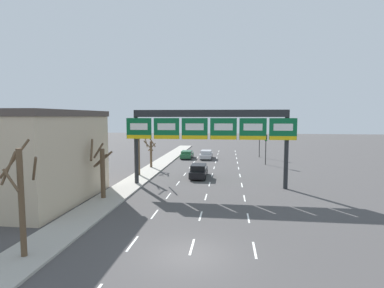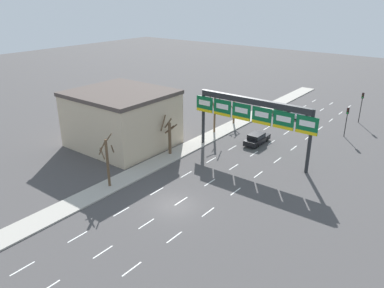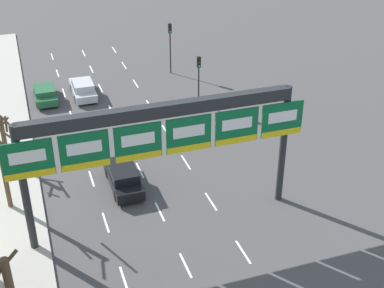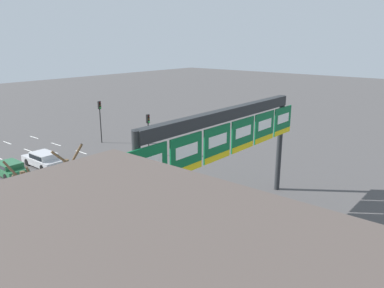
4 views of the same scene
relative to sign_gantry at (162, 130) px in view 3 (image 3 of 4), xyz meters
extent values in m
cube|color=white|center=(-3.30, -3.87, -6.11)|extent=(0.12, 2.00, 0.01)
cube|color=white|center=(-3.30, 1.13, -6.11)|extent=(0.12, 2.00, 0.01)
cube|color=white|center=(-3.30, 6.13, -6.11)|extent=(0.12, 2.00, 0.01)
cube|color=white|center=(-3.30, 11.13, -6.11)|extent=(0.12, 2.00, 0.01)
cube|color=white|center=(-3.30, 16.13, -6.11)|extent=(0.12, 2.00, 0.01)
cube|color=white|center=(-3.30, 21.13, -6.11)|extent=(0.12, 2.00, 0.01)
cube|color=white|center=(-3.30, 26.13, -6.11)|extent=(0.12, 2.00, 0.01)
cube|color=white|center=(-3.30, 31.13, -6.11)|extent=(0.12, 2.00, 0.01)
cube|color=white|center=(0.00, -3.87, -6.11)|extent=(0.12, 2.00, 0.01)
cube|color=white|center=(0.00, 1.13, -6.11)|extent=(0.12, 2.00, 0.01)
cube|color=white|center=(0.00, 6.13, -6.11)|extent=(0.12, 2.00, 0.01)
cube|color=white|center=(0.00, 11.13, -6.11)|extent=(0.12, 2.00, 0.01)
cube|color=white|center=(0.00, 16.13, -6.11)|extent=(0.12, 2.00, 0.01)
cube|color=white|center=(0.00, 21.13, -6.11)|extent=(0.12, 2.00, 0.01)
cube|color=white|center=(0.00, 26.13, -6.11)|extent=(0.12, 2.00, 0.01)
cube|color=white|center=(0.00, 31.13, -6.11)|extent=(0.12, 2.00, 0.01)
cube|color=white|center=(3.30, -3.87, -6.11)|extent=(0.12, 2.00, 0.01)
cube|color=white|center=(3.30, 1.13, -6.11)|extent=(0.12, 2.00, 0.01)
cube|color=white|center=(3.30, 6.13, -6.11)|extent=(0.12, 2.00, 0.01)
cube|color=white|center=(3.30, 11.13, -6.11)|extent=(0.12, 2.00, 0.01)
cube|color=white|center=(3.30, 16.13, -6.11)|extent=(0.12, 2.00, 0.01)
cube|color=white|center=(3.30, 21.13, -6.11)|extent=(0.12, 2.00, 0.01)
cube|color=white|center=(3.30, 26.13, -6.11)|extent=(0.12, 2.00, 0.01)
cube|color=white|center=(3.30, 31.13, -6.11)|extent=(0.12, 2.00, 0.01)
cylinder|color=#232628|center=(-7.40, 0.08, -2.31)|extent=(0.42, 0.42, 7.61)
cylinder|color=#232628|center=(7.40, 0.08, -2.31)|extent=(0.42, 0.42, 7.61)
cube|color=#232628|center=(0.00, 0.08, 1.14)|extent=(14.80, 0.60, 0.70)
cube|color=#0C6033|center=(-6.98, -0.26, -0.34)|extent=(2.54, 0.08, 2.06)
cube|color=white|center=(-6.98, -0.30, -0.15)|extent=(1.78, 0.02, 0.66)
cube|color=yellow|center=(-6.98, -0.30, -1.18)|extent=(2.49, 0.02, 0.37)
cube|color=#0C6033|center=(-4.19, -0.26, -0.34)|extent=(2.54, 0.08, 2.06)
cube|color=white|center=(-4.19, -0.30, -0.15)|extent=(1.78, 0.02, 0.66)
cube|color=yellow|center=(-4.19, -0.30, -1.18)|extent=(2.49, 0.02, 0.37)
cube|color=#0C6033|center=(-1.40, -0.26, -0.34)|extent=(2.54, 0.08, 2.06)
cube|color=white|center=(-1.40, -0.30, -0.15)|extent=(1.78, 0.02, 0.66)
cube|color=yellow|center=(-1.40, -0.30, -1.18)|extent=(2.49, 0.02, 0.37)
cube|color=#0C6033|center=(1.40, -0.26, -0.34)|extent=(2.54, 0.08, 2.06)
cube|color=white|center=(1.40, -0.30, -0.15)|extent=(1.78, 0.02, 0.66)
cube|color=yellow|center=(1.40, -0.30, -1.18)|extent=(2.49, 0.02, 0.37)
cube|color=#0C6033|center=(4.19, -0.26, -0.34)|extent=(2.54, 0.08, 2.06)
cube|color=white|center=(4.19, -0.30, -0.15)|extent=(1.78, 0.02, 0.66)
cube|color=yellow|center=(4.19, -0.30, -1.18)|extent=(2.49, 0.02, 0.37)
cube|color=#0C6033|center=(6.98, -0.26, -0.34)|extent=(2.54, 0.08, 2.06)
cube|color=white|center=(6.98, -0.30, -0.15)|extent=(1.78, 0.02, 0.66)
cube|color=yellow|center=(6.98, -0.30, -1.18)|extent=(2.49, 0.02, 0.37)
cube|color=#235B38|center=(-4.96, 19.99, -5.60)|extent=(1.78, 4.22, 0.64)
cube|color=#235B38|center=(-4.96, 19.74, -5.06)|extent=(1.63, 2.19, 0.44)
cube|color=black|center=(-4.96, 19.74, -5.06)|extent=(1.67, 2.02, 0.31)
cylinder|color=black|center=(-5.76, 21.26, -5.79)|extent=(0.22, 0.66, 0.66)
cylinder|color=black|center=(-4.16, 21.26, -5.79)|extent=(0.22, 0.66, 0.66)
cylinder|color=black|center=(-5.76, 18.73, -5.79)|extent=(0.22, 0.66, 0.66)
cylinder|color=black|center=(-4.16, 18.73, -5.79)|extent=(0.22, 0.66, 0.66)
cube|color=black|center=(-1.45, 4.60, -5.56)|extent=(1.75, 4.72, 0.71)
cube|color=black|center=(-1.45, 4.31, -4.90)|extent=(1.61, 2.45, 0.61)
cube|color=black|center=(-1.45, 4.31, -4.90)|extent=(1.65, 2.26, 0.44)
cylinder|color=black|center=(-2.24, 6.01, -5.79)|extent=(0.22, 0.66, 0.66)
cylinder|color=black|center=(-0.66, 6.01, -5.79)|extent=(0.22, 0.66, 0.66)
cylinder|color=black|center=(-2.24, 3.18, -5.79)|extent=(0.22, 0.66, 0.66)
cylinder|color=black|center=(-0.66, 3.18, -5.79)|extent=(0.22, 0.66, 0.66)
cube|color=#B7B7BC|center=(-1.71, 19.97, -5.59)|extent=(1.82, 4.74, 0.64)
cube|color=#B7B7BC|center=(-1.71, 19.68, -4.99)|extent=(1.68, 2.46, 0.56)
cube|color=black|center=(-1.71, 19.68, -4.99)|extent=(1.72, 2.27, 0.40)
cylinder|color=black|center=(-2.54, 21.39, -5.79)|extent=(0.22, 0.66, 0.66)
cylinder|color=black|center=(-0.89, 21.39, -5.79)|extent=(0.22, 0.66, 0.66)
cylinder|color=black|center=(-2.54, 18.55, -5.79)|extent=(0.22, 0.66, 0.66)
cylinder|color=black|center=(-0.89, 18.55, -5.79)|extent=(0.22, 0.66, 0.66)
cylinder|color=black|center=(7.28, 14.78, -4.40)|extent=(0.12, 0.12, 3.43)
cube|color=black|center=(7.28, 14.78, -2.24)|extent=(0.30, 0.24, 0.90)
sphere|color=#3D0E0C|center=(7.28, 14.65, -1.94)|extent=(0.20, 0.20, 0.20)
sphere|color=#412F0C|center=(7.28, 14.65, -2.24)|extent=(0.20, 0.20, 0.20)
sphere|color=green|center=(7.28, 14.65, -2.54)|extent=(0.20, 0.20, 0.20)
cylinder|color=black|center=(7.18, 22.65, -4.11)|extent=(0.12, 0.12, 4.00)
cube|color=black|center=(7.18, 22.65, -1.66)|extent=(0.30, 0.24, 0.90)
sphere|color=#3D0E0C|center=(7.18, 22.52, -1.36)|extent=(0.20, 0.20, 0.20)
sphere|color=#412F0C|center=(7.18, 22.52, -1.66)|extent=(0.20, 0.20, 0.20)
sphere|color=green|center=(7.18, 22.52, -1.96)|extent=(0.20, 0.20, 0.20)
cylinder|color=brown|center=(-8.68, -4.95, -2.76)|extent=(1.50, 0.51, 1.34)
cylinder|color=brown|center=(-8.42, 9.77, -4.21)|extent=(0.31, 0.31, 3.51)
cylinder|color=brown|center=(-8.42, 10.26, -3.28)|extent=(1.08, 0.15, 1.12)
cylinder|color=brown|center=(-8.12, 9.50, -2.62)|extent=(0.73, 0.78, 1.23)
cylinder|color=brown|center=(-8.50, 4.43, -3.26)|extent=(0.29, 0.29, 5.41)
cylinder|color=brown|center=(-7.88, 4.48, -0.51)|extent=(0.23, 1.34, 1.57)
camera|label=1|loc=(1.86, -29.20, 0.84)|focal=28.00mm
camera|label=2|loc=(20.68, -39.06, 13.21)|focal=35.00mm
camera|label=3|loc=(-6.58, -24.29, 13.16)|focal=50.00mm
camera|label=4|loc=(-18.65, -12.69, 5.52)|focal=35.00mm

